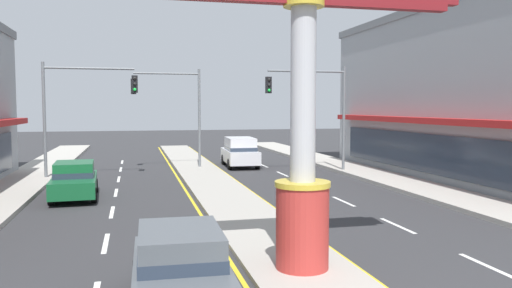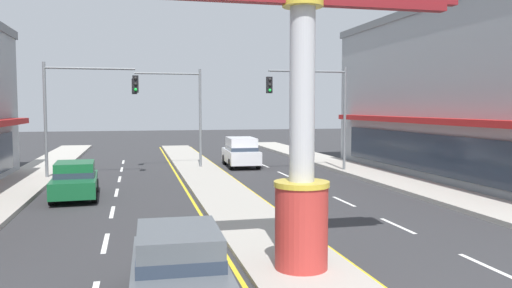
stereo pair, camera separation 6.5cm
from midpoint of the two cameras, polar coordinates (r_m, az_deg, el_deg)
The scene contains 11 objects.
median_strip at distance 24.22m, azimuth -4.57°, elevation -4.86°, with size 2.53×52.00×0.14m, color #A39E93.
sidewalk_right at distance 25.49m, azimuth 17.25°, elevation -4.53°, with size 2.75×60.00×0.18m, color #ADA89E.
lane_markings at distance 22.91m, azimuth -4.03°, elevation -5.54°, with size 9.27×52.00×0.01m.
district_sign at distance 11.60m, azimuth 5.13°, elevation 5.25°, with size 7.69×1.28×7.49m.
storefront_right at distance 30.04m, azimuth 25.48°, elevation 5.19°, with size 9.63×22.80×9.22m.
traffic_light_left_side at distance 28.53m, azimuth -19.21°, elevation 4.70°, with size 4.86×0.46×6.20m.
traffic_light_right_side at distance 29.65m, azimuth 6.65°, elevation 4.88°, with size 4.86×0.46×6.20m.
traffic_light_median_far at distance 31.74m, azimuth -9.11°, elevation 4.71°, with size 4.20×0.46×6.20m.
suv_near_right_lane at distance 32.89m, azimuth -1.86°, elevation -0.86°, with size 2.11×4.67×1.90m.
sedan_far_right_lane at distance 10.08m, azimuth -8.62°, elevation -13.62°, with size 1.92×4.34×1.53m.
sedan_near_left_lane at distance 22.95m, azimuth -19.72°, elevation -3.78°, with size 2.00×4.38×1.53m.
Camera 1 is at (-3.74, -5.62, 3.86)m, focal length 35.77 mm.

